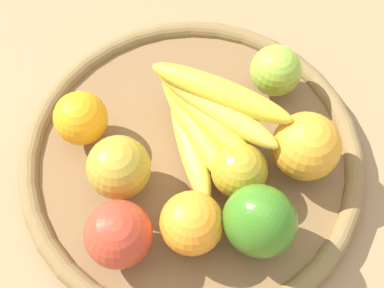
{
  "coord_description": "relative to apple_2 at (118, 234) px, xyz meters",
  "views": [
    {
      "loc": [
        0.3,
        0.12,
        0.65
      ],
      "look_at": [
        0.0,
        0.0,
        0.06
      ],
      "focal_mm": 50.61,
      "sensor_mm": 36.0,
      "label": 1
    }
  ],
  "objects": [
    {
      "name": "ground_plane",
      "position": [
        -0.15,
        0.03,
        -0.07
      ],
      "size": [
        2.4,
        2.4,
        0.0
      ],
      "primitive_type": "plane",
      "color": "#9B764D",
      "rests_on": "ground"
    },
    {
      "name": "basket",
      "position": [
        -0.15,
        0.03,
        -0.06
      ],
      "size": [
        0.45,
        0.45,
        0.04
      ],
      "color": "brown",
      "rests_on": "ground_plane"
    },
    {
      "name": "orange_0",
      "position": [
        -0.18,
        0.16,
        0.0
      ],
      "size": [
        0.12,
        0.12,
        0.08
      ],
      "primitive_type": "sphere",
      "rotation": [
        0.0,
        0.0,
        3.83
      ],
      "color": "orange",
      "rests_on": "basket"
    },
    {
      "name": "orange_2",
      "position": [
        -0.12,
        -0.11,
        -0.0
      ],
      "size": [
        0.07,
        0.07,
        0.07
      ],
      "primitive_type": "sphere",
      "rotation": [
        0.0,
        0.0,
        0.03
      ],
      "color": "orange",
      "rests_on": "basket"
    },
    {
      "name": "apple_2",
      "position": [
        0.0,
        0.0,
        0.0
      ],
      "size": [
        0.11,
        0.11,
        0.08
      ],
      "primitive_type": "sphere",
      "rotation": [
        0.0,
        0.0,
        5.33
      ],
      "color": "red",
      "rests_on": "basket"
    },
    {
      "name": "apple_0",
      "position": [
        -0.13,
        0.1,
        -0.0
      ],
      "size": [
        0.09,
        0.09,
        0.07
      ],
      "primitive_type": "sphere",
      "rotation": [
        0.0,
        0.0,
        3.69
      ],
      "color": "#AB8F22",
      "rests_on": "basket"
    },
    {
      "name": "bell_pepper",
      "position": [
        -0.07,
        0.14,
        0.01
      ],
      "size": [
        0.09,
        0.09,
        0.1
      ],
      "primitive_type": "ellipsoid",
      "rotation": [
        0.0,
        0.0,
        4.58
      ],
      "color": "#3B761C",
      "rests_on": "basket"
    },
    {
      "name": "apple_3",
      "position": [
        -0.07,
        -0.03,
        -0.0
      ],
      "size": [
        0.09,
        0.09,
        0.08
      ],
      "primitive_type": "sphere",
      "rotation": [
        0.0,
        0.0,
        3.38
      ],
      "color": "#B4922C",
      "rests_on": "basket"
    },
    {
      "name": "apple_1",
      "position": [
        -0.28,
        0.09,
        -0.0
      ],
      "size": [
        0.1,
        0.1,
        0.07
      ],
      "primitive_type": "sphere",
      "rotation": [
        0.0,
        0.0,
        2.47
      ],
      "color": "#8EB335",
      "rests_on": "basket"
    },
    {
      "name": "orange_1",
      "position": [
        -0.04,
        0.07,
        -0.0
      ],
      "size": [
        0.08,
        0.08,
        0.07
      ],
      "primitive_type": "sphere",
      "rotation": [
        0.0,
        0.0,
        4.82
      ],
      "color": "orange",
      "rests_on": "basket"
    },
    {
      "name": "banana_bunch",
      "position": [
        -0.17,
        0.04,
        0.01
      ],
      "size": [
        0.17,
        0.19,
        0.09
      ],
      "color": "yellow",
      "rests_on": "basket"
    }
  ]
}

